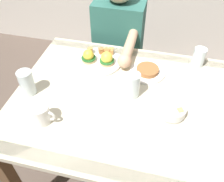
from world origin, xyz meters
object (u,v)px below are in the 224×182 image
Objects in this scene: water_glass_far at (132,86)px; side_plate at (147,71)px; water_glass_near at (27,84)px; coffee_mug at (41,114)px; eggs_benedict_plate at (99,59)px; fork at (223,133)px; water_glass_extra at (198,59)px; dining_table at (129,113)px; fruit_bowl at (173,111)px; diner_person at (118,44)px.

water_glass_far is 0.20m from side_plate.
water_glass_near is at bearing -168.33° from water_glass_far.
water_glass_near is (-0.15, 0.16, 0.01)m from coffee_mug.
eggs_benedict_plate is 1.35× the size of side_plate.
fork is at bearing 8.72° from coffee_mug.
water_glass_extra is (0.69, 0.60, -0.00)m from coffee_mug.
water_glass_far is at bearing 11.67° from water_glass_near.
side_plate is (0.05, 0.23, 0.12)m from dining_table.
fruit_bowl is 0.73m from water_glass_near.
coffee_mug is 0.56× the size of side_plate.
dining_table is at bearing 166.36° from fork.
coffee_mug is 0.22m from water_glass_near.
diner_person is (0.17, 0.83, -0.14)m from coffee_mug.
diner_person is (-0.20, 0.56, -0.15)m from water_glass_far.
water_glass_extra reaches higher than fruit_bowl.
dining_table is 10.62× the size of water_glass_extra.
water_glass_near is 0.53m from water_glass_far.
diner_person is (0.32, 0.67, -0.15)m from water_glass_near.
dining_table is at bearing -46.92° from eggs_benedict_plate.
eggs_benedict_plate is at bearing 137.51° from water_glass_far.
fork is at bearing -18.09° from water_glass_far.
diner_person is at bearing 108.22° from dining_table.
water_glass_near is 0.95m from water_glass_extra.
water_glass_extra is at bearing -24.09° from diner_person.
water_glass_far is at bearing 161.91° from fork.
water_glass_extra is (0.84, 0.44, -0.01)m from water_glass_near.
eggs_benedict_plate is 0.29m from side_plate.
water_glass_far is (-0.21, 0.09, 0.03)m from fruit_bowl.
fork is (0.80, 0.12, -0.05)m from coffee_mug.
dining_table is at bearing -89.64° from water_glass_far.
water_glass_extra reaches higher than coffee_mug.
fork is 0.51m from side_plate.
fruit_bowl is 0.78× the size of fork.
fruit_bowl is 0.88× the size of water_glass_far.
coffee_mug is 0.82× the size of water_glass_far.
side_plate is at bearing -152.74° from water_glass_extra.
side_plate is (0.05, 0.19, -0.05)m from water_glass_far.
water_glass_near is at bearing -178.56° from fruit_bowl.
coffee_mug is at bearing -46.34° from water_glass_near.
water_glass_extra reaches higher than dining_table.
fork is 0.46m from water_glass_far.
water_glass_extra is at bearing 48.44° from dining_table.
water_glass_near is at bearing -152.55° from side_plate.
water_glass_near is at bearing 133.66° from coffee_mug.
fork is (0.67, -0.36, -0.02)m from eggs_benedict_plate.
side_plate is (-0.38, 0.33, 0.01)m from fork.
water_glass_extra is (-0.11, 0.47, 0.05)m from fork.
dining_table is 0.17m from water_glass_far.
water_glass_far is (0.24, -0.22, 0.04)m from eggs_benedict_plate.
fruit_bowl is at bearing 1.44° from water_glass_near.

